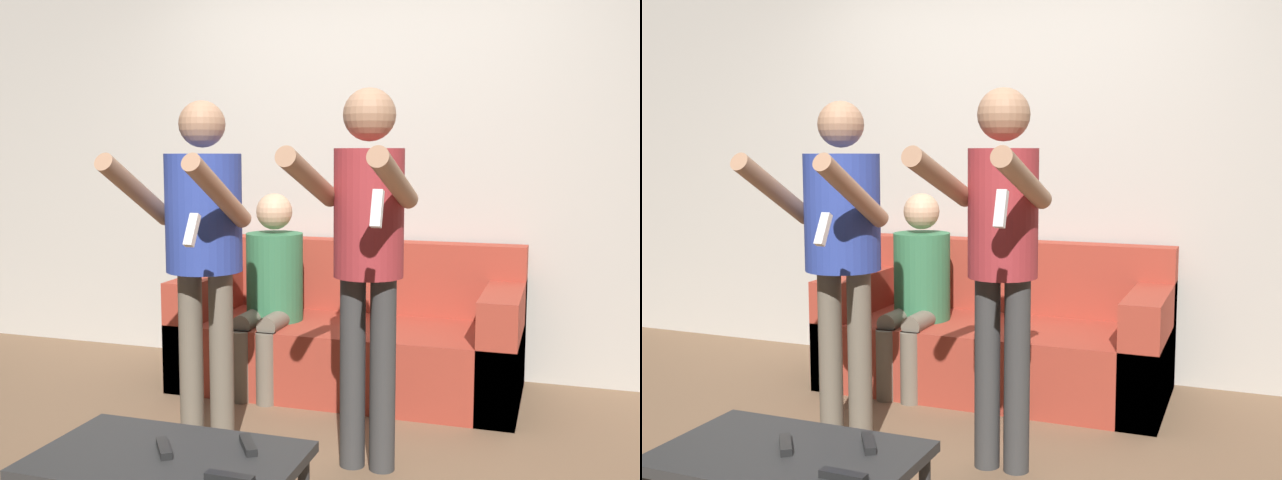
{
  "view_description": "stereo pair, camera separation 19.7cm",
  "coord_description": "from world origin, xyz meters",
  "views": [
    {
      "loc": [
        1.17,
        -2.93,
        1.35
      ],
      "look_at": [
        0.01,
        0.58,
        0.92
      ],
      "focal_mm": 42.0,
      "sensor_mm": 36.0,
      "label": 1
    },
    {
      "loc": [
        1.35,
        -2.86,
        1.35
      ],
      "look_at": [
        0.01,
        0.58,
        0.92
      ],
      "focal_mm": 42.0,
      "sensor_mm": 36.0,
      "label": 2
    }
  ],
  "objects": [
    {
      "name": "remote_far",
      "position": [
        0.21,
        -0.77,
        0.4
      ],
      "size": [
        0.11,
        0.15,
        0.02
      ],
      "color": "black",
      "rests_on": "coffee_table"
    },
    {
      "name": "couch",
      "position": [
        0.01,
        1.13,
        0.28
      ],
      "size": [
        1.92,
        0.83,
        0.82
      ],
      "color": "#9E3828",
      "rests_on": "ground_plane"
    },
    {
      "name": "person_standing_right",
      "position": [
        0.39,
        0.05,
        1.0
      ],
      "size": [
        0.41,
        0.71,
        1.61
      ],
      "color": "#383838",
      "rests_on": "ground_plane"
    },
    {
      "name": "coffee_table",
      "position": [
        -0.01,
        -0.91,
        0.35
      ],
      "size": [
        0.85,
        0.52,
        0.39
      ],
      "color": "#2D2D2D",
      "rests_on": "ground_plane"
    },
    {
      "name": "person_standing_left",
      "position": [
        -0.37,
        0.05,
        0.99
      ],
      "size": [
        0.46,
        0.69,
        1.58
      ],
      "color": "#6B6051",
      "rests_on": "ground_plane"
    },
    {
      "name": "ground_plane",
      "position": [
        0.0,
        0.0,
        0.0
      ],
      "size": [
        14.0,
        14.0,
        0.0
      ],
      "primitive_type": "plane",
      "color": "brown"
    },
    {
      "name": "remote_near",
      "position": [
        0.26,
        -1.02,
        0.4
      ],
      "size": [
        0.15,
        0.04,
        0.02
      ],
      "color": "black",
      "rests_on": "coffee_table"
    },
    {
      "name": "person_seated",
      "position": [
        -0.4,
        0.96,
        0.61
      ],
      "size": [
        0.33,
        0.54,
        1.12
      ],
      "color": "#6B6051",
      "rests_on": "ground_plane"
    },
    {
      "name": "wall_back",
      "position": [
        0.0,
        1.57,
        1.35
      ],
      "size": [
        6.4,
        0.06,
        2.7
      ],
      "color": "#B7B2A8",
      "rests_on": "ground_plane"
    },
    {
      "name": "remote_mid",
      "position": [
        -0.03,
        -0.88,
        0.4
      ],
      "size": [
        0.12,
        0.14,
        0.02
      ],
      "color": "black",
      "rests_on": "coffee_table"
    }
  ]
}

